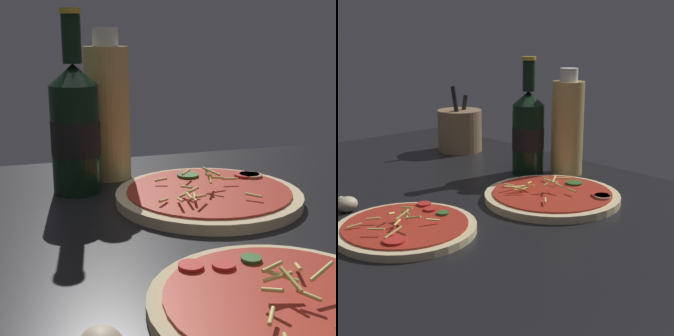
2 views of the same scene
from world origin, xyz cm
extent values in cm
cube|color=black|center=(0.00, 0.00, 1.25)|extent=(160.00, 90.00, 2.50)
cylinder|color=beige|center=(-6.50, -14.20, 3.13)|extent=(23.37, 23.37, 1.25)
cylinder|color=#B22D1E|center=(-6.50, -14.20, 3.90)|extent=(20.56, 20.56, 0.30)
cylinder|color=red|center=(-12.14, -6.82, 4.25)|extent=(2.51, 2.51, 0.40)
cylinder|color=red|center=(-9.09, -7.61, 4.25)|extent=(2.29, 2.29, 0.40)
cylinder|color=#336628|center=(-5.95, -7.10, 4.25)|extent=(2.08, 2.08, 0.40)
cylinder|color=#EADB6B|center=(-9.79, -18.26, 5.04)|extent=(1.58, 2.04, 0.51)
cylinder|color=#EADB6B|center=(-5.42, -16.43, 5.10)|extent=(1.51, 2.02, 0.53)
cylinder|color=#EADB6B|center=(-6.91, -13.99, 5.79)|extent=(2.71, 0.37, 0.72)
cylinder|color=#EADB6B|center=(-3.19, -11.10, 4.84)|extent=(1.19, 2.36, 0.87)
cylinder|color=#EADB6B|center=(-8.39, -15.73, 5.68)|extent=(1.36, 1.87, 0.87)
cylinder|color=#EADB6B|center=(-6.20, -14.87, 5.88)|extent=(0.76, 2.94, 1.22)
cylinder|color=#EADB6B|center=(-3.23, -14.81, 6.15)|extent=(2.97, 1.48, 1.12)
cylinder|color=#EADB6B|center=(-7.15, -13.34, 6.45)|extent=(2.23, 0.97, 0.62)
cylinder|color=#EADB6B|center=(-6.60, -13.83, 5.78)|extent=(2.88, 1.93, 1.05)
cylinder|color=beige|center=(-1.43, 15.63, 3.22)|extent=(26.37, 26.37, 1.43)
cylinder|color=#B22D1E|center=(-1.43, 15.63, 4.08)|extent=(23.21, 23.21, 0.30)
cylinder|color=#336628|center=(-1.99, 22.90, 4.43)|extent=(3.34, 3.34, 0.40)
cylinder|color=brown|center=(7.16, 20.30, 4.43)|extent=(3.14, 3.14, 0.40)
cylinder|color=#B7755B|center=(7.44, 19.92, 4.43)|extent=(3.10, 3.10, 0.40)
cylinder|color=red|center=(6.46, 20.46, 4.43)|extent=(3.26, 3.26, 0.40)
cylinder|color=#EADB6B|center=(-1.11, 15.70, 6.86)|extent=(1.88, 2.76, 0.87)
cylinder|color=#EADB6B|center=(-1.59, 15.38, 6.45)|extent=(2.08, 2.72, 1.27)
cylinder|color=#EADB6B|center=(-7.19, 20.00, 4.97)|extent=(1.88, 0.61, 0.63)
cylinder|color=#EADB6B|center=(-6.06, 10.86, 5.21)|extent=(0.75, 3.12, 0.57)
cylinder|color=#EADB6B|center=(-4.83, 9.80, 5.38)|extent=(2.33, 2.25, 0.86)
cylinder|color=#EADB6B|center=(-1.65, 15.27, 6.32)|extent=(0.83, 3.31, 1.48)
cylinder|color=#EADB6B|center=(-3.09, 20.60, 5.64)|extent=(2.30, 2.84, 0.49)
cylinder|color=#EADB6B|center=(-5.37, 12.89, 5.05)|extent=(3.01, 0.92, 1.23)
cylinder|color=#EADB6B|center=(-0.20, 15.95, 5.78)|extent=(1.91, 0.46, 0.61)
cylinder|color=#EADB6B|center=(-9.36, 11.53, 4.71)|extent=(1.74, 1.67, 0.61)
cylinder|color=#EADB6B|center=(-5.55, 13.41, 5.63)|extent=(1.16, 2.06, 0.66)
cylinder|color=#EADB6B|center=(-5.26, 10.88, 4.92)|extent=(1.18, 3.02, 0.41)
cylinder|color=#EADB6B|center=(2.40, 16.99, 5.12)|extent=(2.32, 0.74, 0.38)
cylinder|color=#EADB6B|center=(-7.52, 10.25, 5.01)|extent=(0.84, 3.28, 1.04)
cylinder|color=#EADB6B|center=(2.51, 9.49, 4.89)|extent=(1.90, 1.93, 0.46)
cylinder|color=black|center=(-18.50, 25.92, 10.47)|extent=(7.22, 7.22, 15.94)
cone|color=black|center=(-18.50, 25.92, 19.96)|extent=(7.22, 7.22, 3.05)
cylinder|color=black|center=(-18.50, 25.92, 24.87)|extent=(2.74, 2.74, 6.77)
cylinder|color=gold|center=(-18.50, 25.92, 28.65)|extent=(3.15, 3.15, 0.80)
cylinder|color=black|center=(-18.50, 25.92, 10.79)|extent=(7.29, 7.29, 5.10)
cylinder|color=#D6B766|center=(-12.47, 32.45, 13.08)|extent=(7.30, 7.30, 21.16)
cylinder|color=white|center=(-12.47, 32.45, 25.10)|extent=(4.02, 4.02, 2.89)
camera|label=1|loc=(-27.52, -49.05, 25.77)|focal=55.00mm
camera|label=2|loc=(62.80, -55.40, 34.89)|focal=55.00mm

